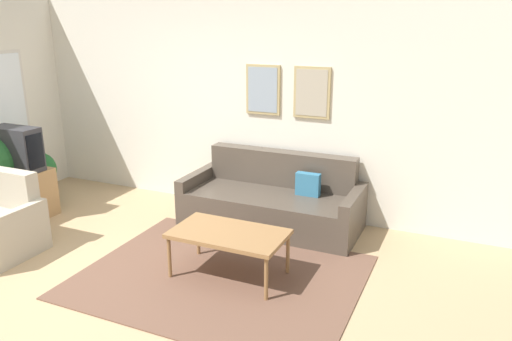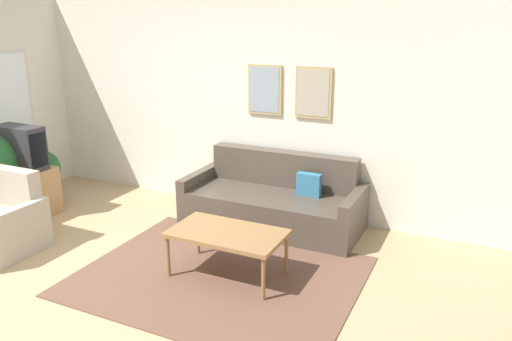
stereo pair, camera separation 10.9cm
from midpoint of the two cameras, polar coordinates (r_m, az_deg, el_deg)
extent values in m
plane|color=tan|center=(5.01, -18.60, -12.30)|extent=(16.00, 16.00, 0.00)
cube|color=brown|center=(4.91, -4.69, -11.96)|extent=(2.60, 2.05, 0.01)
cube|color=silver|center=(6.49, -4.96, 7.81)|extent=(8.00, 0.06, 2.70)
cube|color=tan|center=(6.13, 0.29, 9.23)|extent=(0.44, 0.03, 0.60)
cube|color=#8999A8|center=(6.11, 0.23, 9.21)|extent=(0.38, 0.01, 0.54)
cube|color=tan|center=(5.91, 5.87, 8.85)|extent=(0.44, 0.03, 0.60)
cube|color=#A89E89|center=(5.89, 5.82, 8.83)|extent=(0.38, 0.01, 0.54)
cube|color=#4C4238|center=(5.92, 1.17, -4.51)|extent=(1.85, 0.90, 0.42)
cube|color=#4C4238|center=(6.09, 2.47, 0.28)|extent=(1.85, 0.20, 0.43)
cube|color=#4C4238|center=(6.32, -7.07, -2.55)|extent=(0.12, 0.90, 0.56)
cube|color=#4C4238|center=(5.62, 10.49, -5.27)|extent=(0.12, 0.90, 0.56)
cube|color=teal|center=(5.77, 5.42, -1.65)|extent=(0.28, 0.10, 0.28)
cube|color=olive|center=(4.73, -3.80, -7.23)|extent=(1.07, 0.61, 0.04)
cylinder|color=olive|center=(4.86, -10.51, -9.79)|extent=(0.04, 0.04, 0.42)
cylinder|color=olive|center=(4.43, 0.45, -12.33)|extent=(0.04, 0.04, 0.42)
cylinder|color=olive|center=(5.27, -7.22, -7.47)|extent=(0.04, 0.04, 0.42)
cylinder|color=olive|center=(4.86, 3.01, -9.50)|extent=(0.04, 0.04, 0.42)
cube|color=#A87F51|center=(6.86, -25.54, -2.35)|extent=(0.67, 0.52, 0.60)
cube|color=#2D2D33|center=(6.71, -26.16, 2.24)|extent=(0.63, 0.28, 0.53)
cube|color=black|center=(6.47, -24.33, 1.99)|extent=(0.01, 0.23, 0.42)
cube|color=#B2A893|center=(5.99, -26.86, -1.79)|extent=(0.71, 0.16, 0.40)
cube|color=#B2A893|center=(5.64, -26.08, -6.72)|extent=(0.09, 0.76, 0.56)
cylinder|color=#383D42|center=(7.26, -23.62, -2.95)|extent=(0.22, 0.22, 0.16)
cylinder|color=#51381E|center=(7.22, -23.76, -1.86)|extent=(0.04, 0.04, 0.14)
sphere|color=#1E5628|center=(7.14, -24.01, 0.12)|extent=(0.45, 0.45, 0.45)
cylinder|color=beige|center=(7.25, -26.09, -3.12)|extent=(0.32, 0.32, 0.20)
cylinder|color=#51381E|center=(7.20, -26.27, -1.82)|extent=(0.04, 0.04, 0.15)
sphere|color=#28662D|center=(7.12, -26.57, 0.38)|extent=(0.50, 0.50, 0.50)
camera|label=1|loc=(0.05, -90.60, -0.18)|focal=35.00mm
camera|label=2|loc=(0.05, 89.40, 0.18)|focal=35.00mm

